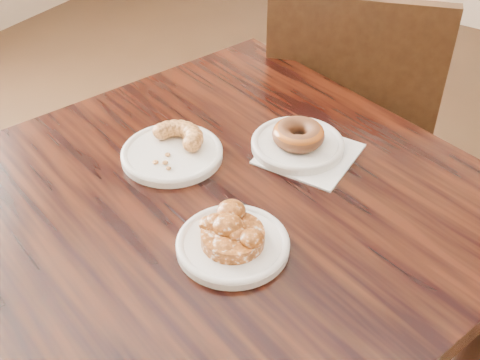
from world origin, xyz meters
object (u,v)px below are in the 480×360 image
Objects in this scene: apple_fritter at (233,234)px; cruller_fragment at (171,144)px; glazed_donut at (298,134)px; cafe_table at (226,338)px; chair_far at (347,133)px.

apple_fritter is 1.17× the size of cruller_fragment.
glazed_donut is at bearing 98.84° from apple_fritter.
glazed_donut is 0.27m from apple_fritter.
apple_fritter is (0.08, -0.09, 0.40)m from cafe_table.
cafe_table is at bearing 75.82° from chair_far.
chair_far is 8.06× the size of cruller_fragment.
glazed_donut is 0.70× the size of apple_fritter.
apple_fritter is 0.25m from cruller_fragment.
cruller_fragment is (-0.13, 0.04, 0.40)m from cafe_table.
chair_far is (-0.07, 0.69, 0.08)m from cafe_table.
cafe_table is 0.43m from cruller_fragment.
chair_far reaches higher than apple_fritter.
cruller_fragment is at bearing 149.36° from apple_fritter.
glazed_donut is 0.22m from cruller_fragment.
chair_far reaches higher than cafe_table.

